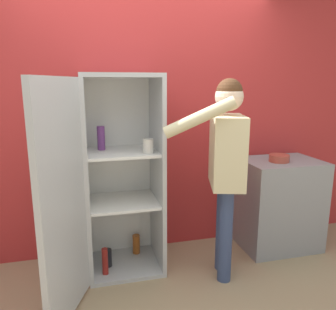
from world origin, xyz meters
The scene contains 6 objects.
ground_plane centered at (0.00, 0.00, 0.00)m, with size 12.00×12.00×0.00m, color tan.
wall_back centered at (0.00, 0.98, 1.27)m, with size 7.00×0.06×2.55m.
refrigerator centered at (-0.36, 0.54, 0.87)m, with size 0.94×1.20×1.75m.
person centered at (0.57, 0.28, 1.08)m, with size 0.77×0.59×1.71m.
counter centered at (1.34, 0.64, 0.46)m, with size 0.77×0.57×0.92m.
bowl centered at (1.27, 0.60, 0.95)m, with size 0.19×0.19×0.07m.
Camera 1 is at (-0.55, -2.15, 1.67)m, focal length 35.00 mm.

